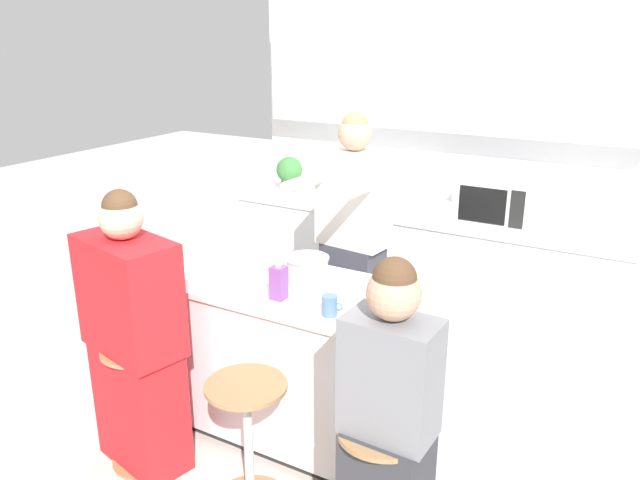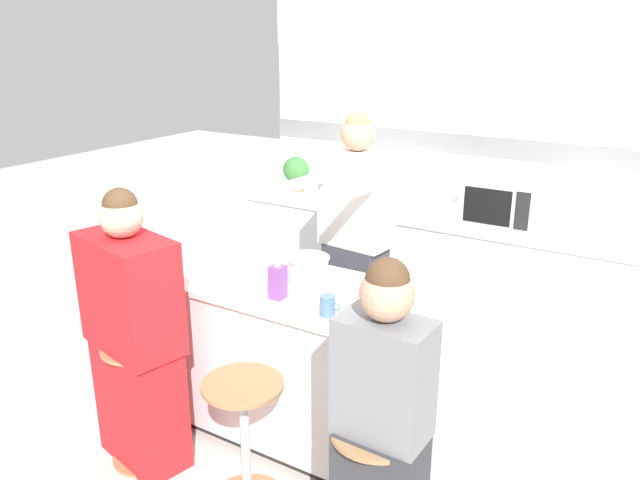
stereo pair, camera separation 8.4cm
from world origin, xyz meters
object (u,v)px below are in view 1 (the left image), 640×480
(fruit_bowl, at_px, (392,305))
(bar_stool_leftmost, at_px, (144,399))
(microwave, at_px, (496,200))
(person_cooking, at_px, (352,256))
(cooking_pot, at_px, (307,269))
(potted_plant, at_px, (289,172))
(banana_bunch, at_px, (385,292))
(person_seated_near, at_px, (388,434))
(juice_carton, at_px, (279,282))
(bar_stool_center, at_px, (248,441))
(person_wrapped_blanket, at_px, (134,343))
(coffee_cup_near, at_px, (330,305))
(kitchen_island, at_px, (314,366))

(fruit_bowl, bearing_deg, bar_stool_leftmost, -154.49)
(bar_stool_leftmost, xyz_separation_m, microwave, (1.18, 2.12, 0.71))
(person_cooking, height_order, fruit_bowl, person_cooking)
(cooking_pot, xyz_separation_m, potted_plant, (-1.06, 1.50, 0.11))
(person_cooking, distance_m, banana_bunch, 0.68)
(bar_stool_leftmost, xyz_separation_m, person_seated_near, (1.35, -0.01, 0.29))
(bar_stool_leftmost, xyz_separation_m, juice_carton, (0.57, 0.41, 0.61))
(person_seated_near, distance_m, microwave, 2.19)
(bar_stool_center, bearing_deg, person_wrapped_blanket, -179.81)
(bar_stool_leftmost, height_order, person_cooking, person_cooking)
(person_seated_near, distance_m, cooking_pot, 1.08)
(person_seated_near, xyz_separation_m, juice_carton, (-0.78, 0.42, 0.33))
(person_seated_near, bearing_deg, potted_plant, 132.15)
(juice_carton, bearing_deg, bar_stool_center, -77.30)
(person_seated_near, height_order, fruit_bowl, person_seated_near)
(bar_stool_center, relative_size, coffee_cup_near, 6.22)
(cooking_pot, bearing_deg, microwave, 67.56)
(kitchen_island, bearing_deg, fruit_bowl, -6.09)
(cooking_pot, xyz_separation_m, banana_bunch, (0.44, 0.03, -0.05))
(person_cooking, xyz_separation_m, person_seated_near, (0.78, -1.23, -0.21))
(fruit_bowl, bearing_deg, juice_carton, -167.20)
(coffee_cup_near, bearing_deg, microwave, 80.34)
(bar_stool_leftmost, bearing_deg, microwave, 61.01)
(bar_stool_center, distance_m, microwave, 2.31)
(fruit_bowl, bearing_deg, coffee_cup_near, -145.59)
(kitchen_island, distance_m, person_wrapped_blanket, 0.93)
(person_seated_near, bearing_deg, person_cooking, 124.68)
(person_seated_near, height_order, cooking_pot, person_seated_near)
(fruit_bowl, bearing_deg, microwave, 88.00)
(banana_bunch, bearing_deg, potted_plant, 135.42)
(bar_stool_leftmost, height_order, juice_carton, juice_carton)
(person_cooking, distance_m, fruit_bowl, 0.88)
(bar_stool_center, relative_size, cooking_pot, 2.06)
(coffee_cup_near, xyz_separation_m, potted_plant, (-1.36, 1.80, 0.13))
(person_cooking, bearing_deg, microwave, 62.83)
(bar_stool_leftmost, bearing_deg, potted_plant, 102.48)
(coffee_cup_near, bearing_deg, banana_bunch, 67.92)
(potted_plant, bearing_deg, kitchen_island, -54.23)
(cooking_pot, relative_size, fruit_bowl, 1.76)
(person_wrapped_blanket, relative_size, cooking_pot, 4.58)
(bar_stool_leftmost, height_order, person_seated_near, person_seated_near)
(kitchen_island, xyz_separation_m, fruit_bowl, (0.46, -0.05, 0.48))
(fruit_bowl, bearing_deg, potted_plant, 134.37)
(kitchen_island, xyz_separation_m, potted_plant, (-1.14, 1.59, 0.62))
(person_seated_near, bearing_deg, bar_stool_leftmost, -178.42)
(bar_stool_center, distance_m, coffee_cup_near, 0.72)
(cooking_pot, bearing_deg, person_seated_near, -41.53)
(juice_carton, bearing_deg, bar_stool_leftmost, -144.24)
(bar_stool_center, distance_m, person_wrapped_blanket, 0.75)
(banana_bunch, distance_m, microwave, 1.44)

